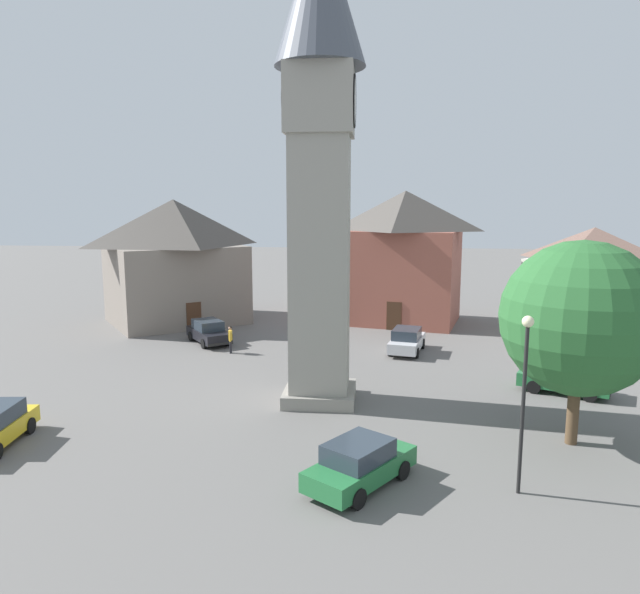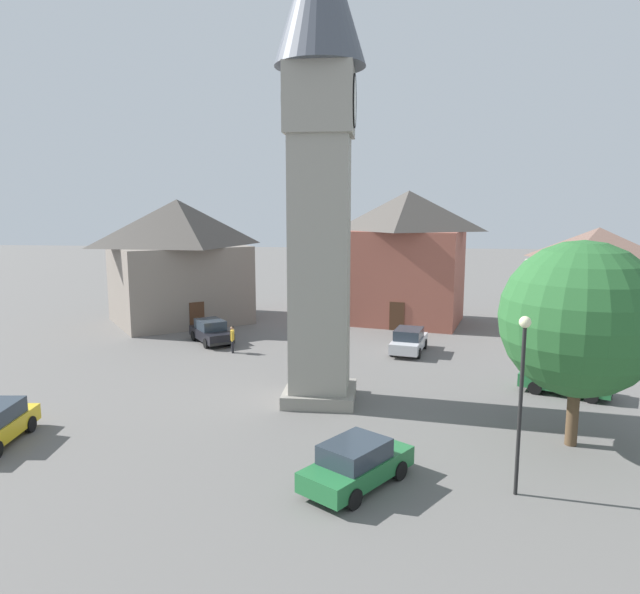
# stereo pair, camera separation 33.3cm
# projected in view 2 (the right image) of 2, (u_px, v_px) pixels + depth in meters

# --- Properties ---
(ground_plane) EXTENTS (200.00, 200.00, 0.00)m
(ground_plane) POSITION_uv_depth(u_px,v_px,m) (320.00, 400.00, 26.58)
(ground_plane) COLOR #605E5B
(clock_tower) EXTENTS (3.93, 3.93, 21.32)m
(clock_tower) POSITION_uv_depth(u_px,v_px,m) (320.00, 124.00, 24.62)
(clock_tower) COLOR gray
(clock_tower) RESTS_ON ground
(car_silver_kerb) EXTENTS (4.40, 2.58, 1.53)m
(car_silver_kerb) POSITION_uv_depth(u_px,v_px,m) (409.00, 341.00, 35.13)
(car_silver_kerb) COLOR silver
(car_silver_kerb) RESTS_ON ground
(car_red_corner) EXTENTS (4.32, 3.81, 1.53)m
(car_red_corner) POSITION_uv_depth(u_px,v_px,m) (211.00, 331.00, 37.69)
(car_red_corner) COLOR black
(car_red_corner) RESTS_ON ground
(car_white_side) EXTENTS (4.34, 3.77, 1.53)m
(car_white_side) POSITION_uv_depth(u_px,v_px,m) (357.00, 463.00, 18.32)
(car_white_side) COLOR #236B38
(car_white_side) RESTS_ON ground
(car_black_far) EXTENTS (3.26, 4.45, 1.53)m
(car_black_far) POSITION_uv_depth(u_px,v_px,m) (565.00, 378.00, 27.38)
(car_black_far) COLOR #236B38
(car_black_far) RESTS_ON ground
(pedestrian) EXTENTS (0.55, 0.28, 1.69)m
(pedestrian) POSITION_uv_depth(u_px,v_px,m) (232.00, 337.00, 35.04)
(pedestrian) COLOR black
(pedestrian) RESTS_ON ground
(tree) EXTENTS (5.77, 5.77, 7.76)m
(tree) POSITION_uv_depth(u_px,v_px,m) (580.00, 319.00, 20.86)
(tree) COLOR brown
(tree) RESTS_ON ground
(building_shop_left) EXTENTS (9.83, 9.61, 7.52)m
(building_shop_left) POSITION_uv_depth(u_px,v_px,m) (596.00, 280.00, 39.78)
(building_shop_left) COLOR silver
(building_shop_left) RESTS_ON ground
(building_terrace_right) EXTENTS (12.47, 12.81, 9.49)m
(building_terrace_right) POSITION_uv_depth(u_px,v_px,m) (179.00, 260.00, 44.09)
(building_terrace_right) COLOR slate
(building_terrace_right) RESTS_ON ground
(building_corner_back) EXTENTS (8.87, 9.86, 10.14)m
(building_corner_back) POSITION_uv_depth(u_px,v_px,m) (408.00, 256.00, 43.84)
(building_corner_back) COLOR #995142
(building_corner_back) RESTS_ON ground
(lamp_post) EXTENTS (0.36, 0.36, 5.70)m
(lamp_post) POSITION_uv_depth(u_px,v_px,m) (522.00, 379.00, 17.30)
(lamp_post) COLOR black
(lamp_post) RESTS_ON ground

